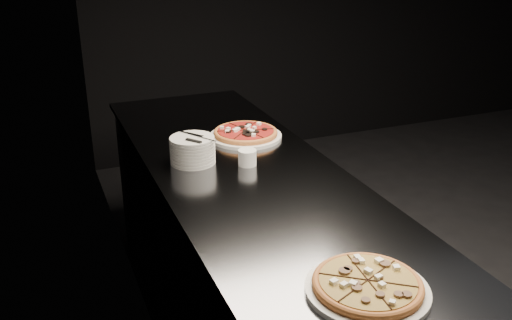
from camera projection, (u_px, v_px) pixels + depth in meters
name	position (u px, v px, depth m)	size (l,w,h in m)	color
wall_left	(152.00, 64.00, 1.96)	(0.02, 5.00, 2.80)	black
counter	(252.00, 273.00, 2.45)	(0.74, 2.44, 0.92)	slate
pizza_mushroom	(367.00, 286.00, 1.54)	(0.40, 0.40, 0.04)	silver
pizza_tomato	(246.00, 134.00, 2.66)	(0.36, 0.36, 0.04)	silver
plate_stack	(193.00, 150.00, 2.37)	(0.19, 0.19, 0.11)	silver
cutlery	(195.00, 138.00, 2.34)	(0.10, 0.19, 0.01)	silver
ramekin	(247.00, 157.00, 2.35)	(0.08, 0.08, 0.07)	silver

